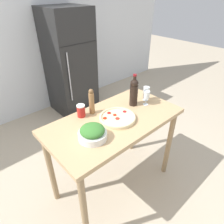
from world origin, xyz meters
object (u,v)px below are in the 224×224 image
at_px(salad_bowl, 92,133).
at_px(salt_canister, 81,111).
at_px(wine_bottle, 134,92).
at_px(wine_glass_near, 146,95).
at_px(wine_glass_far, 146,91).
at_px(refrigerator, 70,63).
at_px(homemade_pizza, 117,118).
at_px(pepper_mill, 92,102).

relative_size(salad_bowl, salt_canister, 1.93).
bearing_deg(wine_bottle, wine_glass_near, -40.75).
bearing_deg(wine_glass_far, wine_bottle, 172.67).
bearing_deg(refrigerator, homemade_pizza, -108.42).
xyz_separation_m(wine_glass_near, salad_bowl, (-0.74, -0.06, -0.05)).
height_order(wine_bottle, salad_bowl, wine_bottle).
bearing_deg(pepper_mill, wine_glass_near, -25.55).
height_order(refrigerator, homemade_pizza, refrigerator).
relative_size(wine_glass_near, homemade_pizza, 0.46).
xyz_separation_m(wine_glass_near, salt_canister, (-0.62, 0.26, -0.05)).
bearing_deg(salt_canister, salad_bowl, -109.76).
relative_size(pepper_mill, salt_canister, 2.10).
distance_m(refrigerator, salad_bowl, 2.07).
relative_size(wine_bottle, wine_glass_far, 2.17).
xyz_separation_m(wine_glass_near, pepper_mill, (-0.51, 0.24, 0.01)).
xyz_separation_m(wine_glass_far, pepper_mill, (-0.58, 0.18, 0.01)).
height_order(wine_glass_near, homemade_pizza, wine_glass_near).
xyz_separation_m(refrigerator, salad_bowl, (-0.93, -1.84, 0.11)).
relative_size(wine_bottle, wine_glass_near, 2.17).
relative_size(refrigerator, salad_bowl, 7.31).
bearing_deg(salad_bowl, wine_glass_near, 5.01).
bearing_deg(salt_canister, wine_glass_far, -16.10).
xyz_separation_m(wine_glass_near, homemade_pizza, (-0.40, -0.00, -0.09)).
height_order(wine_bottle, wine_glass_far, wine_bottle).
distance_m(wine_bottle, homemade_pizza, 0.34).
height_order(refrigerator, salad_bowl, refrigerator).
height_order(wine_glass_far, salt_canister, wine_glass_far).
bearing_deg(wine_bottle, refrigerator, 80.35).
bearing_deg(wine_glass_near, salt_canister, 157.02).
distance_m(wine_glass_far, pepper_mill, 0.61).
bearing_deg(salt_canister, wine_bottle, -18.84).
xyz_separation_m(refrigerator, wine_bottle, (-0.29, -1.69, 0.20)).
bearing_deg(refrigerator, wine_glass_near, -96.07).
relative_size(wine_bottle, salad_bowl, 1.42).
bearing_deg(homemade_pizza, salt_canister, 129.46).
distance_m(wine_glass_far, homemade_pizza, 0.49).
xyz_separation_m(pepper_mill, salt_canister, (-0.11, 0.02, -0.06)).
bearing_deg(salad_bowl, salt_canister, 70.24).
xyz_separation_m(wine_bottle, pepper_mill, (-0.41, 0.16, -0.03)).
distance_m(pepper_mill, homemade_pizza, 0.29).
relative_size(refrigerator, homemade_pizza, 5.07).
bearing_deg(wine_glass_far, salad_bowl, -171.06).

